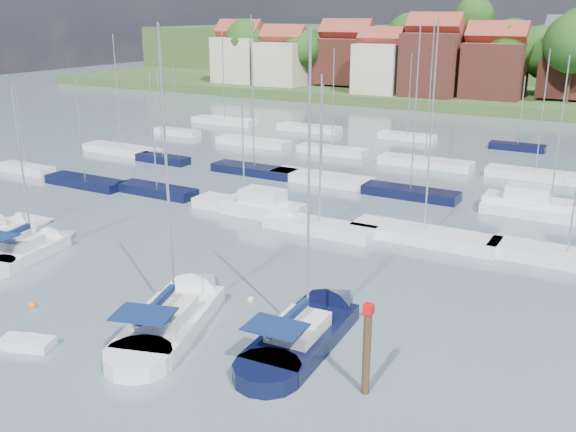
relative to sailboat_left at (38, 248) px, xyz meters
The scene contains 13 objects.
ground 38.00m from the sailboat_left, 67.56° to the left, with size 260.00×260.00×0.00m, color #44555C.
sailboat_left is the anchor object (origin of this frame).
sailboat_centre 15.08m from the sailboat_left, ahead, with size 6.84×13.05×17.10m.
sailboat_navy 22.17m from the sailboat_left, ahead, with size 3.88×12.34×16.85m.
sailboat_far 5.86m from the sailboat_left, 164.69° to the left, with size 4.68×9.34×12.08m.
tender 13.88m from the sailboat_left, 42.21° to the right, with size 2.98×2.07×0.59m.
timber_piling 27.18m from the sailboat_left, ahead, with size 0.40×0.40×6.58m.
buoy_c 9.13m from the sailboat_left, 41.86° to the right, with size 0.48×0.48×0.48m, color #D85914.
buoy_d 17.26m from the sailboat_left, 28.56° to the right, with size 0.45×0.45×0.45m, color beige.
buoy_e 17.26m from the sailboat_left, ahead, with size 0.42×0.42×0.42m, color beige.
buoy_f 22.38m from the sailboat_left, 14.44° to the right, with size 0.42×0.42×0.42m, color beige.
marina_field 34.43m from the sailboat_left, 61.54° to the left, with size 79.62×41.41×15.93m.
far_shore_town 128.95m from the sailboat_left, 82.54° to the left, with size 212.46×90.00×22.27m.
Camera 1 is at (21.51, -22.97, 16.22)m, focal length 40.00 mm.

